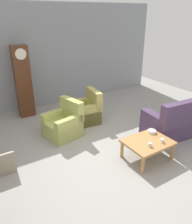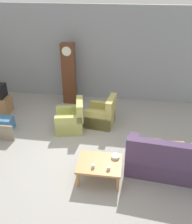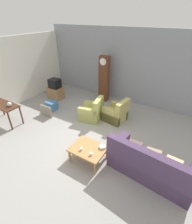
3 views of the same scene
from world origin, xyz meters
The scene contains 17 objects.
ground_plane centered at (0.00, 0.00, 0.00)m, with size 10.40×10.40×0.00m, color #999691.
garage_door_wall centered at (0.00, 3.60, 1.60)m, with size 8.40×0.16×3.20m, color gray.
pegboard_wall_left centered at (-4.20, 0.40, 1.44)m, with size 0.12×6.40×2.88m, color silver.
couch_floral centered at (2.19, -0.24, 0.36)m, with size 2.18×1.08×1.04m.
armchair_olive_near centered at (-0.50, 1.28, 0.31)m, with size 0.93×0.90×0.92m.
armchair_olive_far centered at (0.35, 1.67, 0.31)m, with size 0.88×0.85×0.92m.
coffee_table_wood centered at (0.57, -0.58, 0.36)m, with size 0.96×0.76×0.42m.
console_table_dark centered at (-3.18, -0.61, 0.66)m, with size 1.30×0.56×0.77m.
grandfather_clock centered at (-0.94, 3.01, 1.05)m, with size 0.44×0.30×2.09m.
tv_stand_cabinet centered at (-3.04, 1.95, 0.28)m, with size 0.68×0.52×0.56m, color #997047.
tv_crt centered at (-3.04, 1.95, 0.77)m, with size 0.48×0.44×0.42m, color black.
framed_picture_leaning centered at (-2.21, 0.48, 0.23)m, with size 0.60×0.05×0.47m, color gray.
storage_box_blue centered at (-2.41, 0.99, 0.19)m, with size 0.44×0.38×0.38m, color teal.
glass_dome_cloche centered at (-2.82, -0.57, 0.85)m, with size 0.16×0.16×0.16m, color silver.
cup_white_porcelain centered at (0.79, -0.76, 0.46)m, with size 0.08×0.08×0.08m, color white.
cup_blue_rimmed centered at (0.46, -0.75, 0.46)m, with size 0.07×0.07×0.08m, color silver.
bowl_white_stacked centered at (0.90, -0.36, 0.46)m, with size 0.18×0.18×0.06m, color white.
Camera 3 is at (2.56, -3.40, 3.63)m, focal length 26.57 mm.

